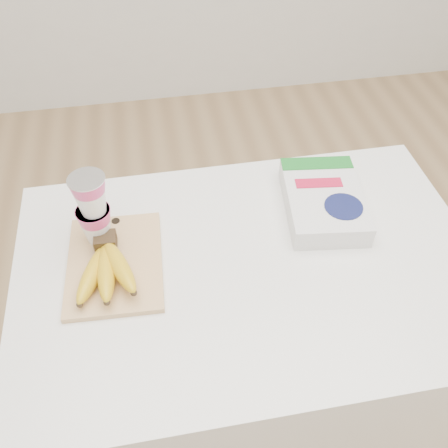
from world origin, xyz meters
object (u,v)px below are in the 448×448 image
(table, at_px, (245,352))
(cereal_box, at_px, (323,201))
(bananas, at_px, (106,268))
(yogurt_stack, at_px, (93,208))
(cutting_board, at_px, (115,263))

(table, distance_m, cereal_box, 0.49)
(bananas, xyz_separation_m, yogurt_stack, (-0.01, 0.11, 0.07))
(cutting_board, relative_size, yogurt_stack, 1.54)
(table, xyz_separation_m, cereal_box, (0.21, 0.14, 0.42))
(bananas, relative_size, cereal_box, 0.69)
(bananas, height_order, cereal_box, bananas)
(cereal_box, bearing_deg, bananas, -159.35)
(cutting_board, relative_size, bananas, 1.43)
(cutting_board, distance_m, bananas, 0.05)
(bananas, xyz_separation_m, cereal_box, (0.53, 0.13, -0.01))
(table, relative_size, yogurt_stack, 5.71)
(table, xyz_separation_m, yogurt_stack, (-0.33, 0.12, 0.51))
(cutting_board, height_order, yogurt_stack, yogurt_stack)
(bananas, bearing_deg, cutting_board, 67.99)
(cutting_board, distance_m, yogurt_stack, 0.13)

